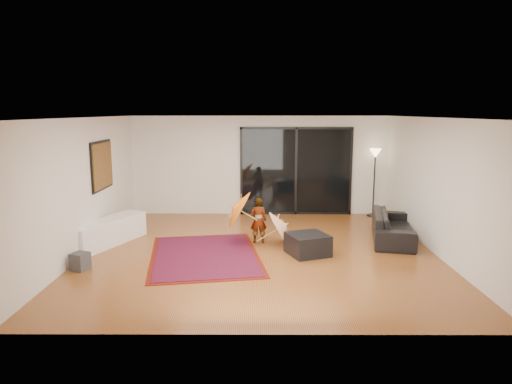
{
  "coord_description": "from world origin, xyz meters",
  "views": [
    {
      "loc": [
        -0.05,
        -8.93,
        2.83
      ],
      "look_at": [
        -0.09,
        0.76,
        1.1
      ],
      "focal_mm": 32.0,
      "sensor_mm": 36.0,
      "label": 1
    }
  ],
  "objects_px": {
    "sofa": "(393,226)",
    "child": "(258,220)",
    "media_console": "(108,232)",
    "ottoman": "(308,244)"
  },
  "relations": [
    {
      "from": "media_console",
      "to": "ottoman",
      "type": "bearing_deg",
      "value": 13.69
    },
    {
      "from": "sofa",
      "to": "child",
      "type": "relative_size",
      "value": 2.14
    },
    {
      "from": "media_console",
      "to": "child",
      "type": "distance_m",
      "value": 3.23
    },
    {
      "from": "media_console",
      "to": "ottoman",
      "type": "relative_size",
      "value": 2.71
    },
    {
      "from": "ottoman",
      "to": "child",
      "type": "xyz_separation_m",
      "value": [
        -0.98,
        0.83,
        0.29
      ]
    },
    {
      "from": "media_console",
      "to": "sofa",
      "type": "distance_m",
      "value": 6.21
    },
    {
      "from": "ottoman",
      "to": "sofa",
      "type": "bearing_deg",
      "value": 27.84
    },
    {
      "from": "media_console",
      "to": "sofa",
      "type": "xyz_separation_m",
      "value": [
        6.2,
        0.37,
        0.04
      ]
    },
    {
      "from": "child",
      "to": "media_console",
      "type": "bearing_deg",
      "value": -2.22
    },
    {
      "from": "media_console",
      "to": "ottoman",
      "type": "xyz_separation_m",
      "value": [
        4.2,
        -0.68,
        -0.07
      ]
    }
  ]
}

